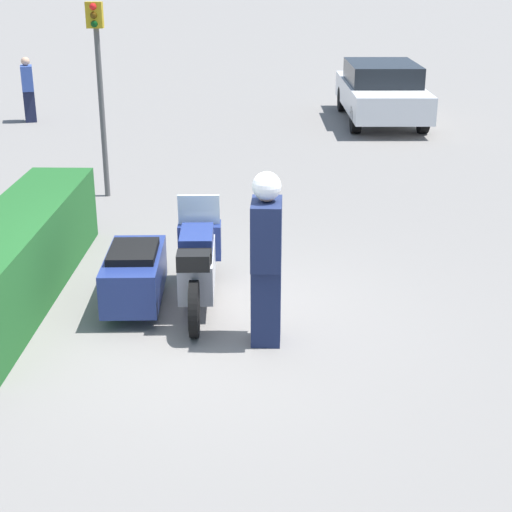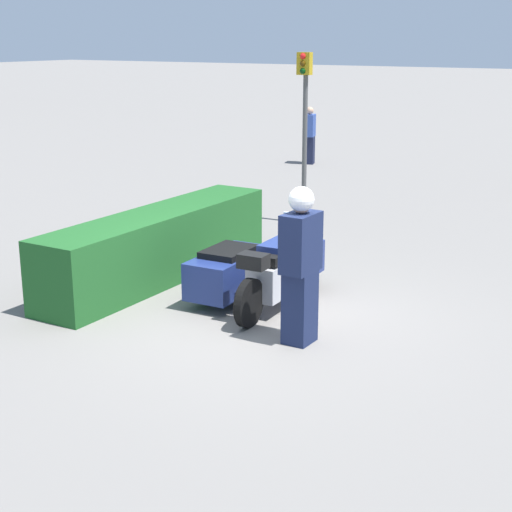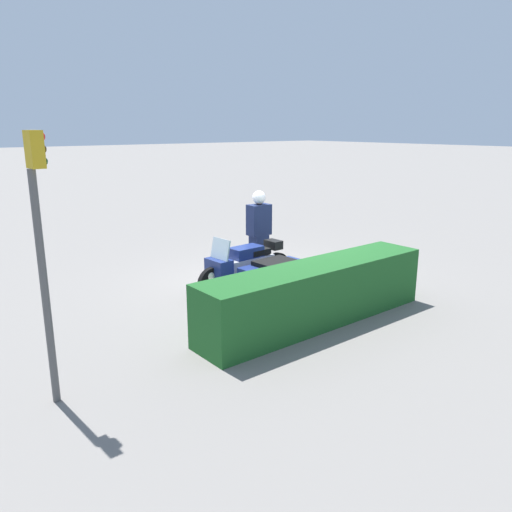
{
  "view_description": "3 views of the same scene",
  "coord_description": "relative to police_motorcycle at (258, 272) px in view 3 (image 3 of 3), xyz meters",
  "views": [
    {
      "loc": [
        -7.8,
        -0.72,
        3.81
      ],
      "look_at": [
        0.72,
        -0.53,
        0.57
      ],
      "focal_mm": 55.0,
      "sensor_mm": 36.0,
      "label": 1
    },
    {
      "loc": [
        -7.95,
        -4.64,
        3.47
      ],
      "look_at": [
        -0.04,
        0.11,
        0.87
      ],
      "focal_mm": 55.0,
      "sensor_mm": 36.0,
      "label": 2
    },
    {
      "loc": [
        6.56,
        7.83,
        3.21
      ],
      "look_at": [
        -0.05,
        -0.42,
        0.46
      ],
      "focal_mm": 35.0,
      "sensor_mm": 36.0,
      "label": 3
    }
  ],
  "objects": [
    {
      "name": "officer_rider",
      "position": [
        -1.01,
        -1.21,
        0.53
      ],
      "size": [
        0.51,
        0.32,
        1.85
      ],
      "rotation": [
        0.0,
        0.0,
        1.55
      ],
      "color": "#192347",
      "rests_on": "ground"
    },
    {
      "name": "police_motorcycle",
      "position": [
        0.0,
        0.0,
        0.0
      ],
      "size": [
        2.34,
        1.3,
        1.14
      ],
      "rotation": [
        0.0,
        0.0,
        0.05
      ],
      "color": "black",
      "rests_on": "ground"
    },
    {
      "name": "hedge_bush_curbside",
      "position": [
        0.15,
        1.74,
        0.05
      ],
      "size": [
        4.47,
        0.87,
        1.01
      ],
      "primitive_type": "cube",
      "color": "#1E5623",
      "rests_on": "ground"
    },
    {
      "name": "ground_plane",
      "position": [
        -0.68,
        -0.55,
        -0.45
      ],
      "size": [
        160.0,
        160.0,
        0.0
      ],
      "primitive_type": "plane",
      "color": "slate"
    },
    {
      "name": "traffic_light_near",
      "position": [
        4.36,
        1.56,
        1.65
      ],
      "size": [
        0.23,
        0.26,
        3.18
      ],
      "rotation": [
        0.0,
        0.0,
        3.16
      ],
      "color": "#4C4C4C",
      "rests_on": "ground"
    }
  ]
}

